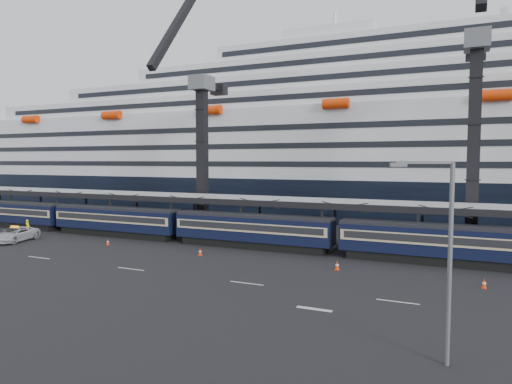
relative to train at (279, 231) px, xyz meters
The scene contains 14 objects.
ground 11.25m from the train, 65.06° to the right, with size 260.00×260.00×0.00m, color black.
lane_markings 20.02m from the train, 49.95° to the right, with size 111.00×4.27×0.02m.
train is the anchor object (origin of this frame).
canopy 6.85m from the train, 40.71° to the left, with size 130.00×6.25×5.53m.
cruise_ship 37.56m from the train, 84.34° to the left, with size 214.09×28.84×34.00m.
crane_dark_near 20.10m from the train, 150.76° to the left, with size 4.50×17.75×35.08m.
crane_dark_mid 23.83m from the train, 21.11° to the left, with size 4.50×18.24×39.64m.
pickup_truck 33.21m from the train, 165.30° to the right, with size 2.97×6.44×1.79m, color #B2B4BA.
worker 36.15m from the train, behind, with size 0.71×0.47×1.96m, color yellow.
street_lamp 29.83m from the train, 52.87° to the right, with size 2.93×1.26×10.10m.
traffic_cone_b 20.75m from the train, 164.90° to the right, with size 0.35×0.35×0.70m.
traffic_cone_c 9.19m from the train, 137.48° to the right, with size 0.40×0.40×0.81m.
traffic_cone_d 10.63m from the train, 37.72° to the right, with size 0.44×0.44×0.87m.
traffic_cone_e 21.85m from the train, 20.24° to the right, with size 0.39×0.39×0.78m.
Camera 1 is at (13.91, -37.35, 10.14)m, focal length 32.00 mm.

